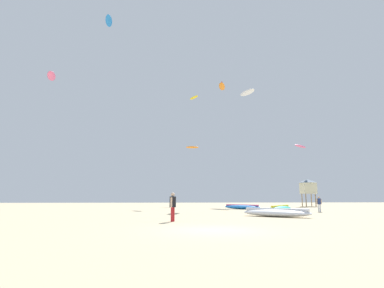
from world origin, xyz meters
name	(u,v)px	position (x,y,z in m)	size (l,w,h in m)	color
ground_plane	(216,230)	(0.00, 0.00, 0.00)	(120.00, 120.00, 0.00)	beige
person_foreground	(173,205)	(-2.07, 5.13, 1.05)	(0.41, 0.56, 1.79)	#B21E23
person_midground	(319,203)	(12.47, 16.23, 0.90)	(0.51, 0.35, 1.55)	silver
kite_grounded_near	(242,207)	(6.12, 23.11, 0.27)	(4.46, 3.93, 0.57)	blue
kite_grounded_mid	(280,208)	(8.91, 17.50, 0.30)	(4.39, 5.12, 0.66)	#19B29E
kite_grounded_far	(276,213)	(5.86, 9.30, 0.31)	(5.21, 4.53, 0.68)	white
lifeguard_tower	(308,186)	(18.68, 33.18, 3.05)	(2.30, 2.30, 4.15)	#8C704C
kite_aloft_0	(300,146)	(19.41, 37.06, 10.00)	(3.58, 3.63, 0.64)	#E5598C
kite_aloft_1	(222,86)	(4.91, 29.75, 17.83)	(1.45, 3.40, 0.61)	orange
kite_aloft_3	(51,76)	(-19.17, 27.05, 17.90)	(2.10, 3.87, 0.64)	#E5598C
kite_aloft_4	(192,147)	(0.86, 37.46, 9.73)	(2.21, 0.76, 0.40)	orange
kite_aloft_5	(194,98)	(0.99, 34.94, 17.70)	(1.67, 2.45, 0.24)	yellow
kite_aloft_6	(247,92)	(11.65, 41.94, 21.13)	(2.82, 4.42, 0.92)	white
kite_aloft_7	(109,21)	(-11.28, 25.24, 25.34)	(1.36, 3.26, 0.55)	blue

